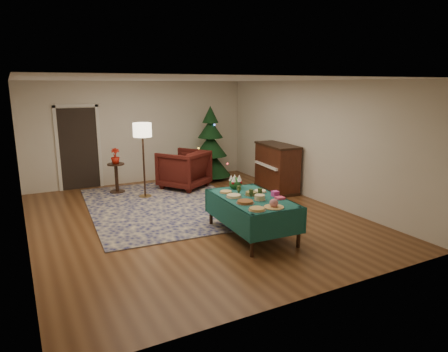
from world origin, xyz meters
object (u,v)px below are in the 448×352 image
floor_lamp (142,135)px  side_table (117,179)px  gift_box (275,194)px  piano (277,168)px  potted_plant (115,159)px  christmas_tree (211,147)px  buffet_table (252,205)px  armchair (184,167)px

floor_lamp → side_table: bearing=124.9°
gift_box → piano: bearing=54.0°
floor_lamp → potted_plant: 1.08m
floor_lamp → side_table: 1.42m
gift_box → floor_lamp: floor_lamp is taller
floor_lamp → christmas_tree: size_ratio=0.86×
buffet_table → armchair: armchair is taller
floor_lamp → side_table: (-0.49, 0.70, -1.13)m
side_table → floor_lamp: bearing=-55.1°
christmas_tree → floor_lamp: bearing=-156.4°
gift_box → piano: piano is taller
gift_box → floor_lamp: size_ratio=0.06×
gift_box → side_table: bearing=114.0°
buffet_table → potted_plant: 4.24m
potted_plant → piano: bearing=-24.9°
potted_plant → side_table: bearing=0.0°
buffet_table → floor_lamp: floor_lamp is taller
potted_plant → armchair: bearing=-12.2°
armchair → floor_lamp: floor_lamp is taller
armchair → christmas_tree: (1.07, 0.62, 0.38)m
buffet_table → floor_lamp: size_ratio=1.04×
armchair → piano: size_ratio=0.76×
floor_lamp → piano: size_ratio=1.24×
christmas_tree → piano: size_ratio=1.44×
potted_plant → piano: size_ratio=0.26×
armchair → side_table: armchair is taller
buffet_table → floor_lamp: 3.54m
armchair → gift_box: bearing=60.5°
potted_plant → buffet_table: bearing=-70.4°
gift_box → christmas_tree: (0.87, 4.36, 0.18)m
armchair → potted_plant: 1.70m
armchair → potted_plant: bearing=-44.7°
gift_box → christmas_tree: size_ratio=0.05×
buffet_table → christmas_tree: (1.28, 4.25, 0.36)m
floor_lamp → piano: floor_lamp is taller
armchair → side_table: bearing=-44.7°
side_table → potted_plant: bearing=180.0°
armchair → floor_lamp: 1.52m
gift_box → armchair: (-0.19, 3.74, -0.20)m
gift_box → armchair: bearing=93.0°
armchair → buffet_table: bearing=54.1°
armchair → piano: piano is taller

